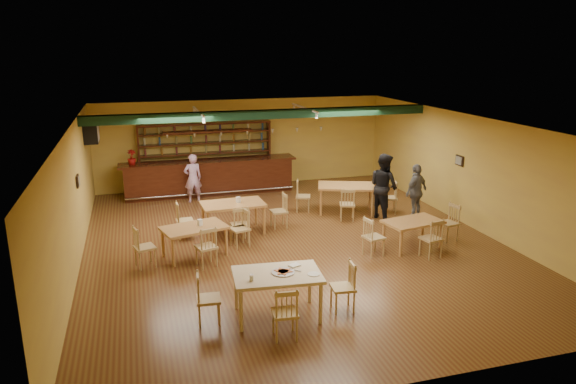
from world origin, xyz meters
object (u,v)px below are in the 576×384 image
object	(u,v)px
dining_table_b	(346,199)
dining_table_c	(195,241)
patron_bar	(193,178)
patron_right_a	(384,186)
dining_table_d	(412,234)
bar_counter	(209,177)
near_table	(277,295)
dining_table_a	(233,218)

from	to	relation	value
dining_table_b	dining_table_c	size ratio (longest dim) A/B	1.13
patron_bar	patron_right_a	bearing A→B (deg)	140.47
dining_table_d	bar_counter	bearing A→B (deg)	112.25
near_table	patron_right_a	size ratio (longest dim) A/B	0.84
dining_table_d	patron_right_a	bearing A→B (deg)	71.06
bar_counter	dining_table_d	xyz separation A→B (m)	(4.02, -6.29, -0.22)
dining_table_a	patron_right_a	size ratio (longest dim) A/B	0.87
dining_table_b	patron_right_a	distance (m)	1.25
dining_table_b	near_table	distance (m)	6.57
dining_table_a	patron_bar	world-z (taller)	patron_bar
dining_table_d	near_table	xyz separation A→B (m)	(-4.04, -2.36, 0.07)
patron_right_a	dining_table_d	bearing A→B (deg)	155.47
dining_table_c	patron_right_a	distance (m)	5.70
dining_table_a	dining_table_c	bearing A→B (deg)	-132.78
dining_table_a	dining_table_b	size ratio (longest dim) A/B	0.99
patron_bar	dining_table_a	bearing A→B (deg)	94.50
bar_counter	dining_table_b	bearing A→B (deg)	-41.41
dining_table_c	near_table	xyz separation A→B (m)	(1.10, -3.31, 0.06)
dining_table_c	patron_bar	world-z (taller)	patron_bar
patron_bar	bar_counter	bearing A→B (deg)	-134.82
bar_counter	dining_table_c	world-z (taller)	bar_counter
dining_table_a	patron_bar	bearing A→B (deg)	99.87
near_table	dining_table_c	bearing A→B (deg)	113.82
patron_bar	near_table	bearing A→B (deg)	86.93
dining_table_c	dining_table_d	xyz separation A→B (m)	(5.14, -0.94, -0.02)
patron_right_a	dining_table_c	bearing A→B (deg)	88.31
dining_table_a	near_table	distance (m)	4.67
dining_table_a	dining_table_b	bearing A→B (deg)	11.15
near_table	dining_table_b	bearing A→B (deg)	62.23
dining_table_b	bar_counter	bearing A→B (deg)	158.23
dining_table_b	dining_table_d	size ratio (longest dim) A/B	1.19
bar_counter	patron_right_a	world-z (taller)	patron_right_a
dining_table_b	near_table	size ratio (longest dim) A/B	1.05
bar_counter	near_table	xyz separation A→B (m)	(-0.02, -8.66, -0.15)
dining_table_c	patron_bar	xyz separation A→B (m)	(0.49, 4.52, 0.41)
bar_counter	dining_table_b	distance (m)	4.77
dining_table_c	patron_right_a	bearing A→B (deg)	-1.03
patron_bar	patron_right_a	size ratio (longest dim) A/B	0.82
dining_table_b	patron_bar	world-z (taller)	patron_bar
dining_table_b	dining_table_a	bearing A→B (deg)	-147.05
bar_counter	patron_right_a	xyz separation A→B (m)	(4.37, -3.95, 0.37)
bar_counter	dining_table_a	bearing A→B (deg)	-89.35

